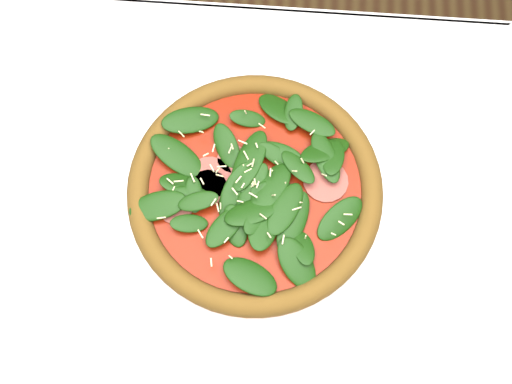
{
  "coord_description": "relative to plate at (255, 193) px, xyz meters",
  "views": [
    {
      "loc": [
        -0.01,
        -0.17,
        1.49
      ],
      "look_at": [
        -0.03,
        0.09,
        0.77
      ],
      "focal_mm": 40.0,
      "sensor_mm": 36.0,
      "label": 1
    }
  ],
  "objects": [
    {
      "name": "ground",
      "position": [
        0.03,
        -0.09,
        -0.76
      ],
      "size": [
        6.0,
        6.0,
        0.0
      ],
      "primitive_type": "plane",
      "color": "brown",
      "rests_on": "ground"
    },
    {
      "name": "dining_table",
      "position": [
        0.03,
        -0.09,
        -0.11
      ],
      "size": [
        1.21,
        0.81,
        0.75
      ],
      "color": "silver",
      "rests_on": "ground"
    },
    {
      "name": "plate",
      "position": [
        0.0,
        0.0,
        0.0
      ],
      "size": [
        0.39,
        0.39,
        0.02
      ],
      "color": "white",
      "rests_on": "dining_table"
    },
    {
      "name": "pizza",
      "position": [
        0.0,
        -0.0,
        0.02
      ],
      "size": [
        0.44,
        0.44,
        0.04
      ],
      "rotation": [
        0.0,
        0.0,
        -0.39
      ],
      "color": "#A26527",
      "rests_on": "plate"
    }
  ]
}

